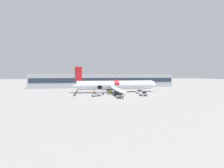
{
  "coord_description": "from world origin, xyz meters",
  "views": [
    {
      "loc": [
        -11.7,
        -50.41,
        7.33
      ],
      "look_at": [
        -1.15,
        5.89,
        3.71
      ],
      "focal_mm": 22.0,
      "sensor_mm": 36.0,
      "label": 1
    }
  ],
  "objects_px": {
    "baggage_tug_rear": "(144,94)",
    "baggage_cart_loading": "(101,92)",
    "suitcase_on_tarmac_upright": "(103,94)",
    "baggage_cart_queued": "(97,95)",
    "baggage_tug_mid": "(139,92)",
    "ground_crew_driver": "(94,92)",
    "ground_crew_loader_b": "(108,92)",
    "airplane": "(115,85)",
    "baggage_tug_spare": "(116,92)",
    "ground_crew_loader_a": "(110,92)",
    "baggage_tug_lead": "(120,95)"
  },
  "relations": [
    {
      "from": "baggage_tug_lead",
      "to": "ground_crew_loader_a",
      "type": "bearing_deg",
      "value": 107.49
    },
    {
      "from": "baggage_tug_mid",
      "to": "baggage_tug_spare",
      "type": "height_order",
      "value": "baggage_tug_spare"
    },
    {
      "from": "baggage_cart_loading",
      "to": "baggage_tug_mid",
      "type": "bearing_deg",
      "value": -3.36
    },
    {
      "from": "baggage_cart_loading",
      "to": "ground_crew_loader_b",
      "type": "height_order",
      "value": "ground_crew_loader_b"
    },
    {
      "from": "baggage_cart_loading",
      "to": "baggage_tug_rear",
      "type": "bearing_deg",
      "value": -29.51
    },
    {
      "from": "baggage_cart_loading",
      "to": "baggage_cart_queued",
      "type": "xyz_separation_m",
      "value": [
        -2.1,
        -5.58,
        0.01
      ]
    },
    {
      "from": "baggage_tug_mid",
      "to": "baggage_cart_loading",
      "type": "distance_m",
      "value": 15.8
    },
    {
      "from": "baggage_tug_mid",
      "to": "ground_crew_driver",
      "type": "height_order",
      "value": "ground_crew_driver"
    },
    {
      "from": "baggage_tug_lead",
      "to": "baggage_cart_loading",
      "type": "bearing_deg",
      "value": 119.09
    },
    {
      "from": "baggage_tug_rear",
      "to": "baggage_cart_loading",
      "type": "height_order",
      "value": "baggage_tug_rear"
    },
    {
      "from": "baggage_cart_queued",
      "to": "baggage_tug_lead",
      "type": "bearing_deg",
      "value": -28.77
    },
    {
      "from": "baggage_tug_mid",
      "to": "ground_crew_driver",
      "type": "distance_m",
      "value": 18.5
    },
    {
      "from": "airplane",
      "to": "baggage_cart_loading",
      "type": "bearing_deg",
      "value": -149.71
    },
    {
      "from": "baggage_tug_rear",
      "to": "baggage_cart_loading",
      "type": "distance_m",
      "value": 16.58
    },
    {
      "from": "baggage_tug_rear",
      "to": "baggage_tug_spare",
      "type": "height_order",
      "value": "baggage_tug_rear"
    },
    {
      "from": "baggage_tug_spare",
      "to": "ground_crew_loader_a",
      "type": "relative_size",
      "value": 1.81
    },
    {
      "from": "ground_crew_driver",
      "to": "ground_crew_loader_b",
      "type": "bearing_deg",
      "value": -17.18
    },
    {
      "from": "ground_crew_loader_b",
      "to": "suitcase_on_tarmac_upright",
      "type": "relative_size",
      "value": 2.5
    },
    {
      "from": "baggage_cart_loading",
      "to": "ground_crew_loader_a",
      "type": "height_order",
      "value": "ground_crew_loader_a"
    },
    {
      "from": "airplane",
      "to": "ground_crew_driver",
      "type": "xyz_separation_m",
      "value": [
        -9.22,
        -4.92,
        -2.11
      ]
    },
    {
      "from": "baggage_tug_lead",
      "to": "ground_crew_loader_b",
      "type": "distance_m",
      "value": 7.69
    },
    {
      "from": "baggage_tug_lead",
      "to": "suitcase_on_tarmac_upright",
      "type": "height_order",
      "value": "baggage_tug_lead"
    },
    {
      "from": "airplane",
      "to": "baggage_cart_queued",
      "type": "bearing_deg",
      "value": -132.52
    },
    {
      "from": "baggage_tug_mid",
      "to": "baggage_tug_spare",
      "type": "distance_m",
      "value": 9.65
    },
    {
      "from": "baggage_tug_lead",
      "to": "suitcase_on_tarmac_upright",
      "type": "xyz_separation_m",
      "value": [
        -4.73,
        7.21,
        -0.33
      ]
    },
    {
      "from": "baggage_tug_spare",
      "to": "baggage_cart_queued",
      "type": "distance_m",
      "value": 9.91
    },
    {
      "from": "baggage_cart_loading",
      "to": "ground_crew_driver",
      "type": "height_order",
      "value": "ground_crew_driver"
    },
    {
      "from": "baggage_cart_queued",
      "to": "baggage_tug_spare",
      "type": "bearing_deg",
      "value": 33.62
    },
    {
      "from": "airplane",
      "to": "suitcase_on_tarmac_upright",
      "type": "bearing_deg",
      "value": -132.86
    },
    {
      "from": "suitcase_on_tarmac_upright",
      "to": "baggage_cart_loading",
      "type": "bearing_deg",
      "value": 105.03
    },
    {
      "from": "baggage_tug_spare",
      "to": "baggage_cart_loading",
      "type": "bearing_deg",
      "value": 179.11
    },
    {
      "from": "baggage_tug_spare",
      "to": "baggage_cart_queued",
      "type": "bearing_deg",
      "value": -146.38
    },
    {
      "from": "baggage_tug_spare",
      "to": "ground_crew_loader_a",
      "type": "height_order",
      "value": "ground_crew_loader_a"
    },
    {
      "from": "baggage_tug_mid",
      "to": "baggage_cart_loading",
      "type": "bearing_deg",
      "value": 176.64
    },
    {
      "from": "baggage_tug_rear",
      "to": "baggage_cart_queued",
      "type": "bearing_deg",
      "value": 171.11
    },
    {
      "from": "ground_crew_loader_a",
      "to": "suitcase_on_tarmac_upright",
      "type": "relative_size",
      "value": 2.56
    },
    {
      "from": "baggage_cart_queued",
      "to": "suitcase_on_tarmac_upright",
      "type": "bearing_deg",
      "value": 48.17
    },
    {
      "from": "baggage_tug_spare",
      "to": "suitcase_on_tarmac_upright",
      "type": "relative_size",
      "value": 4.63
    },
    {
      "from": "ground_crew_loader_b",
      "to": "suitcase_on_tarmac_upright",
      "type": "distance_m",
      "value": 1.74
    },
    {
      "from": "ground_crew_driver",
      "to": "baggage_tug_rear",
      "type": "bearing_deg",
      "value": -22.33
    },
    {
      "from": "ground_crew_driver",
      "to": "suitcase_on_tarmac_upright",
      "type": "distance_m",
      "value": 3.71
    },
    {
      "from": "baggage_tug_lead",
      "to": "baggage_tug_rear",
      "type": "bearing_deg",
      "value": 9.61
    },
    {
      "from": "airplane",
      "to": "ground_crew_loader_a",
      "type": "distance_m",
      "value": 7.63
    },
    {
      "from": "baggage_tug_mid",
      "to": "baggage_tug_rear",
      "type": "relative_size",
      "value": 1.19
    },
    {
      "from": "baggage_cart_queued",
      "to": "ground_crew_loader_b",
      "type": "relative_size",
      "value": 2.5
    },
    {
      "from": "baggage_tug_rear",
      "to": "baggage_cart_queued",
      "type": "xyz_separation_m",
      "value": [
        -16.53,
        2.59,
        -0.13
      ]
    },
    {
      "from": "ground_crew_loader_a",
      "to": "ground_crew_loader_b",
      "type": "xyz_separation_m",
      "value": [
        -0.92,
        0.08,
        -0.02
      ]
    },
    {
      "from": "baggage_tug_lead",
      "to": "ground_crew_loader_a",
      "type": "relative_size",
      "value": 1.62
    },
    {
      "from": "baggage_tug_spare",
      "to": "baggage_cart_loading",
      "type": "height_order",
      "value": "baggage_tug_spare"
    },
    {
      "from": "airplane",
      "to": "baggage_cart_loading",
      "type": "distance_m",
      "value": 7.93
    }
  ]
}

